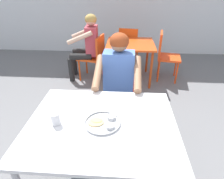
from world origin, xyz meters
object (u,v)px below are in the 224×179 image
object	(u,v)px
chair_red_far	(129,46)
patron_background	(87,42)
diner_foreground	(118,80)
table_background_red	(130,48)
chair_red_right	(165,53)
thali_tray	(103,122)
chair_foreground	(119,88)
drinking_cup	(56,119)
table_foreground	(102,129)
chair_red_left	(95,54)

from	to	relation	value
chair_red_far	patron_background	distance (m)	0.99
diner_foreground	patron_background	bearing A→B (deg)	112.54
table_background_red	chair_red_right	bearing A→B (deg)	5.88
thali_tray	chair_foreground	size ratio (longest dim) A/B	0.32
thali_tray	table_background_red	world-z (taller)	thali_tray
drinking_cup	table_background_red	world-z (taller)	drinking_cup
table_foreground	drinking_cup	size ratio (longest dim) A/B	11.61
table_foreground	thali_tray	bearing A→B (deg)	-54.13
table_foreground	chair_red_right	size ratio (longest dim) A/B	1.28
drinking_cup	chair_red_left	world-z (taller)	drinking_cup
table_foreground	diner_foreground	size ratio (longest dim) A/B	0.93
table_background_red	chair_red_far	xyz separation A→B (m)	(-0.02, 0.57, -0.14)
table_foreground	diner_foreground	xyz separation A→B (m)	(0.10, 0.73, 0.06)
drinking_cup	chair_red_left	distance (m)	2.31
chair_red_left	chair_red_right	bearing A→B (deg)	4.03
table_background_red	chair_red_left	size ratio (longest dim) A/B	1.01
table_background_red	thali_tray	bearing A→B (deg)	-96.11
diner_foreground	chair_red_far	size ratio (longest dim) A/B	1.42
thali_tray	chair_foreground	bearing A→B (deg)	84.82
chair_red_left	chair_red_far	distance (m)	0.87
chair_red_left	chair_red_right	xyz separation A→B (m)	(1.31, 0.09, 0.02)
table_foreground	table_background_red	world-z (taller)	table_foreground
thali_tray	drinking_cup	world-z (taller)	drinking_cup
table_foreground	chair_red_left	bearing A→B (deg)	100.16
chair_red_far	patron_background	world-z (taller)	patron_background
table_foreground	table_background_red	size ratio (longest dim) A/B	1.35
diner_foreground	table_foreground	bearing A→B (deg)	-97.58
chair_red_far	chair_red_right	bearing A→B (deg)	-36.58
table_foreground	table_background_red	xyz separation A→B (m)	(0.26, 2.26, -0.05)
chair_red_far	chair_foreground	bearing A→B (deg)	-94.19
chair_red_right	drinking_cup	bearing A→B (deg)	-117.81
chair_red_left	table_foreground	bearing A→B (deg)	-79.84
chair_foreground	patron_background	distance (m)	1.46
patron_background	chair_red_far	bearing A→B (deg)	36.44
drinking_cup	diner_foreground	world-z (taller)	diner_foreground
chair_foreground	diner_foreground	world-z (taller)	diner_foreground
diner_foreground	chair_red_right	bearing A→B (deg)	62.95
diner_foreground	chair_red_left	bearing A→B (deg)	108.36
chair_red_right	chair_red_far	bearing A→B (deg)	143.42
diner_foreground	chair_red_right	size ratio (longest dim) A/B	1.38
drinking_cup	chair_red_left	xyz separation A→B (m)	(-0.06, 2.28, -0.30)
table_background_red	chair_foreground	bearing A→B (deg)	-96.81
thali_tray	chair_red_right	size ratio (longest dim) A/B	0.31
diner_foreground	chair_red_left	distance (m)	1.60
table_background_red	chair_red_far	world-z (taller)	chair_red_far
table_background_red	patron_background	world-z (taller)	patron_background
table_background_red	chair_red_right	size ratio (longest dim) A/B	0.95
diner_foreground	chair_red_left	xyz separation A→B (m)	(-0.50, 1.50, -0.24)
table_background_red	chair_red_far	bearing A→B (deg)	91.87
table_background_red	patron_background	distance (m)	0.80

